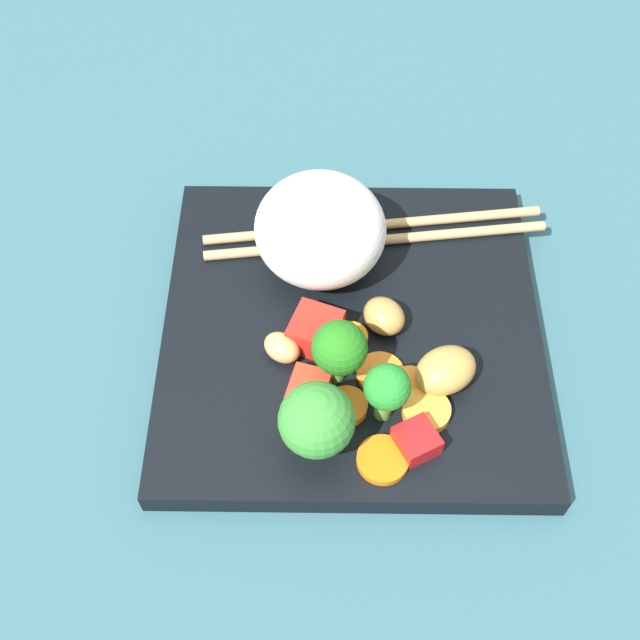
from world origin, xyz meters
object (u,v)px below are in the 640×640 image
object	(u,v)px
rice_mound	(317,229)
carrot_slice_3	(407,385)
broccoli_floret_0	(383,389)
chopstick_pair	(371,233)
square_plate	(348,331)

from	to	relation	value
rice_mound	carrot_slice_3	bearing A→B (deg)	123.57
carrot_slice_3	rice_mound	bearing A→B (deg)	-56.43
broccoli_floret_0	carrot_slice_3	xyz separation A→B (cm)	(-1.62, -1.98, -2.75)
carrot_slice_3	chopstick_pair	xyz separation A→B (cm)	(2.60, -12.14, 0.10)
chopstick_pair	carrot_slice_3	bearing A→B (deg)	91.47
broccoli_floret_0	carrot_slice_3	world-z (taller)	broccoli_floret_0
broccoli_floret_0	rice_mound	bearing A→B (deg)	-67.87
rice_mound	chopstick_pair	bearing A→B (deg)	-143.54
rice_mound	carrot_slice_3	world-z (taller)	rice_mound
square_plate	broccoli_floret_0	world-z (taller)	broccoli_floret_0
carrot_slice_3	broccoli_floret_0	bearing A→B (deg)	50.74
square_plate	rice_mound	world-z (taller)	rice_mound
broccoli_floret_0	chopstick_pair	bearing A→B (deg)	-86.02
square_plate	carrot_slice_3	distance (cm)	6.05
square_plate	chopstick_pair	size ratio (longest dim) A/B	1.02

